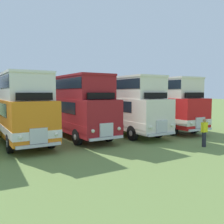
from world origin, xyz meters
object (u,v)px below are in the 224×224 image
bus_fourth_in_row (72,103)px  bus_fifth_in_row (118,102)px  marshal_person (204,132)px  bus_third_in_row (18,105)px  bus_sixth_in_row (155,102)px

bus_fourth_in_row → bus_fifth_in_row: bearing=-2.6°
bus_fourth_in_row → marshal_person: size_ratio=5.85×
bus_third_in_row → marshal_person: size_ratio=5.78×
bus_third_in_row → bus_sixth_in_row: size_ratio=0.97×
bus_third_in_row → marshal_person: bus_third_in_row is taller
bus_sixth_in_row → bus_fourth_in_row: bearing=178.8°
marshal_person → bus_third_in_row: bearing=142.0°
bus_third_in_row → bus_fourth_in_row: bearing=2.5°
bus_third_in_row → bus_sixth_in_row: bearing=0.0°
bus_fourth_in_row → bus_sixth_in_row: (7.84, -0.16, 0.00)m
bus_fourth_in_row → marshal_person: bearing=-53.5°
bus_fifth_in_row → marshal_person: (1.74, -7.46, -1.58)m
bus_fourth_in_row → bus_sixth_in_row: bearing=-1.2°
bus_fifth_in_row → bus_sixth_in_row: size_ratio=1.03×
bus_third_in_row → bus_fourth_in_row: same height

